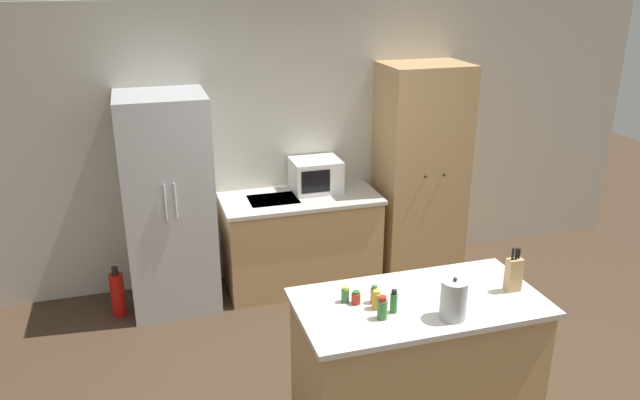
{
  "coord_description": "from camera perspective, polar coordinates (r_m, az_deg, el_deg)",
  "views": [
    {
      "loc": [
        -1.41,
        -3.2,
        2.84
      ],
      "look_at": [
        -0.03,
        1.4,
        1.05
      ],
      "focal_mm": 35.0,
      "sensor_mm": 36.0,
      "label": 1
    }
  ],
  "objects": [
    {
      "name": "spice_bottle_green_herb",
      "position": [
        3.82,
        3.31,
        -8.92
      ],
      "size": [
        0.06,
        0.06,
        0.08
      ],
      "color": "#B2281E",
      "rests_on": "kitchen_island"
    },
    {
      "name": "wall_back",
      "position": [
        5.91,
        -2.28,
        5.32
      ],
      "size": [
        7.2,
        0.06,
        2.6
      ],
      "color": "beige",
      "rests_on": "ground_plane"
    },
    {
      "name": "spice_bottle_amber_oil",
      "position": [
        3.67,
        5.71,
        -9.83
      ],
      "size": [
        0.06,
        0.06,
        0.14
      ],
      "color": "#337033",
      "rests_on": "kitchen_island"
    },
    {
      "name": "pantry_cabinet",
      "position": [
        6.08,
        9.14,
        2.71
      ],
      "size": [
        0.78,
        0.62,
        2.03
      ],
      "color": "tan",
      "rests_on": "ground_plane"
    },
    {
      "name": "refrigerator",
      "position": [
        5.49,
        -13.66,
        -0.34
      ],
      "size": [
        0.73,
        0.72,
        1.89
      ],
      "color": "#B7BABC",
      "rests_on": "ground_plane"
    },
    {
      "name": "spice_bottle_tall_dark",
      "position": [
        3.77,
        5.2,
        -9.1
      ],
      "size": [
        0.06,
        0.06,
        0.12
      ],
      "color": "gold",
      "rests_on": "kitchen_island"
    },
    {
      "name": "fire_extinguisher",
      "position": [
        5.71,
        -18.0,
        -8.16
      ],
      "size": [
        0.12,
        0.12,
        0.46
      ],
      "color": "red",
      "rests_on": "ground_plane"
    },
    {
      "name": "spice_bottle_orange_cap",
      "position": [
        3.73,
        6.76,
        -9.24
      ],
      "size": [
        0.04,
        0.04,
        0.15
      ],
      "color": "#337033",
      "rests_on": "kitchen_island"
    },
    {
      "name": "kettle",
      "position": [
        3.71,
        12.11,
        -8.89
      ],
      "size": [
        0.15,
        0.15,
        0.26
      ],
      "color": "#B2B5B7",
      "rests_on": "kitchen_island"
    },
    {
      "name": "kitchen_island",
      "position": [
        4.16,
        8.75,
        -14.61
      ],
      "size": [
        1.52,
        0.78,
        0.93
      ],
      "color": "tan",
      "rests_on": "ground_plane"
    },
    {
      "name": "microwave",
      "position": [
        5.81,
        -0.39,
        2.29
      ],
      "size": [
        0.45,
        0.37,
        0.3
      ],
      "color": "white",
      "rests_on": "back_counter"
    },
    {
      "name": "knife_block",
      "position": [
        4.11,
        17.29,
        -6.47
      ],
      "size": [
        0.1,
        0.06,
        0.3
      ],
      "color": "tan",
      "rests_on": "kitchen_island"
    },
    {
      "name": "back_counter",
      "position": [
        5.86,
        -1.78,
        -3.71
      ],
      "size": [
        1.44,
        0.7,
        0.88
      ],
      "color": "tan",
      "rests_on": "ground_plane"
    },
    {
      "name": "spice_bottle_short_red",
      "position": [
        3.83,
        4.97,
        -8.63
      ],
      "size": [
        0.05,
        0.05,
        0.11
      ],
      "color": "orange",
      "rests_on": "kitchen_island"
    },
    {
      "name": "spice_bottle_pale_salt",
      "position": [
        3.83,
        2.33,
        -8.65
      ],
      "size": [
        0.05,
        0.05,
        0.1
      ],
      "color": "#337033",
      "rests_on": "kitchen_island"
    }
  ]
}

